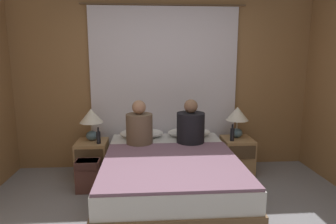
{
  "coord_description": "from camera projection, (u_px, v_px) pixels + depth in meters",
  "views": [
    {
      "loc": [
        -0.26,
        -2.34,
        1.64
      ],
      "look_at": [
        0.0,
        1.21,
        0.97
      ],
      "focal_mm": 32.0,
      "sensor_mm": 36.0,
      "label": 1
    }
  ],
  "objects": [
    {
      "name": "person_left_in_bed",
      "position": [
        139.0,
        127.0,
        3.76
      ],
      "size": [
        0.33,
        0.33,
        0.58
      ],
      "color": "brown",
      "rests_on": "bed"
    },
    {
      "name": "wall_back",
      "position": [
        164.0,
        83.0,
        4.38
      ],
      "size": [
        4.39,
        0.06,
        2.5
      ],
      "color": "olive",
      "rests_on": "ground_plane"
    },
    {
      "name": "pillow_left",
      "position": [
        142.0,
        133.0,
        4.16
      ],
      "size": [
        0.6,
        0.34,
        0.12
      ],
      "color": "white",
      "rests_on": "bed"
    },
    {
      "name": "person_right_in_bed",
      "position": [
        191.0,
        127.0,
        3.81
      ],
      "size": [
        0.36,
        0.36,
        0.58
      ],
      "color": "black",
      "rests_on": "bed"
    },
    {
      "name": "bed",
      "position": [
        170.0,
        177.0,
        3.46
      ],
      "size": [
        1.51,
        2.02,
        0.52
      ],
      "color": "brown",
      "rests_on": "ground_plane"
    },
    {
      "name": "lamp_left",
      "position": [
        91.0,
        119.0,
        4.04
      ],
      "size": [
        0.31,
        0.31,
        0.44
      ],
      "color": "slate",
      "rests_on": "nightstand_left"
    },
    {
      "name": "beer_bottle_on_left_stand",
      "position": [
        98.0,
        137.0,
        3.93
      ],
      "size": [
        0.06,
        0.06,
        0.22
      ],
      "color": "black",
      "rests_on": "nightstand_left"
    },
    {
      "name": "curtain_panel",
      "position": [
        164.0,
        89.0,
        4.33
      ],
      "size": [
        2.3,
        0.02,
        2.35
      ],
      "color": "silver",
      "rests_on": "ground_plane"
    },
    {
      "name": "nightstand_left",
      "position": [
        92.0,
        159.0,
        4.08
      ],
      "size": [
        0.41,
        0.45,
        0.5
      ],
      "color": "#A87F51",
      "rests_on": "ground_plane"
    },
    {
      "name": "lamp_right",
      "position": [
        237.0,
        117.0,
        4.18
      ],
      "size": [
        0.31,
        0.31,
        0.44
      ],
      "color": "slate",
      "rests_on": "nightstand_right"
    },
    {
      "name": "pillow_right",
      "position": [
        189.0,
        132.0,
        4.2
      ],
      "size": [
        0.6,
        0.34,
        0.12
      ],
      "color": "white",
      "rests_on": "bed"
    },
    {
      "name": "beer_bottle_on_right_stand",
      "position": [
        232.0,
        134.0,
        4.05
      ],
      "size": [
        0.06,
        0.06,
        0.23
      ],
      "color": "black",
      "rests_on": "nightstand_right"
    },
    {
      "name": "blanket_on_bed",
      "position": [
        172.0,
        163.0,
        3.12
      ],
      "size": [
        1.45,
        1.38,
        0.03
      ],
      "color": "slate",
      "rests_on": "bed"
    },
    {
      "name": "nightstand_right",
      "position": [
        237.0,
        156.0,
        4.23
      ],
      "size": [
        0.41,
        0.45,
        0.5
      ],
      "color": "#A87F51",
      "rests_on": "ground_plane"
    },
    {
      "name": "backpack_on_floor",
      "position": [
        88.0,
        174.0,
        3.65
      ],
      "size": [
        0.29,
        0.23,
        0.4
      ],
      "color": "brown",
      "rests_on": "ground_plane"
    }
  ]
}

